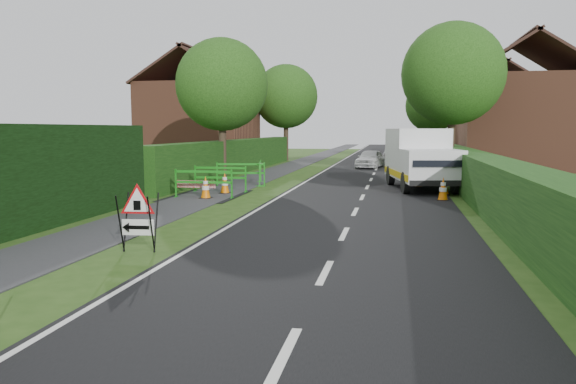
{
  "coord_description": "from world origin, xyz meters",
  "views": [
    {
      "loc": [
        3.6,
        -8.04,
        2.38
      ],
      "look_at": [
        1.14,
        4.82,
        0.91
      ],
      "focal_mm": 35.0,
      "sensor_mm": 36.0,
      "label": 1
    }
  ],
  "objects": [
    {
      "name": "traffic_cone_0",
      "position": [
        5.19,
        11.2,
        0.39
      ],
      "size": [
        0.38,
        0.38,
        0.79
      ],
      "color": "black",
      "rests_on": "ground"
    },
    {
      "name": "traffic_cone_3",
      "position": [
        -2.78,
        10.22,
        0.39
      ],
      "size": [
        0.38,
        0.38,
        0.79
      ],
      "color": "black",
      "rests_on": "ground"
    },
    {
      "name": "tree_fw",
      "position": [
        -4.6,
        34.0,
        4.83
      ],
      "size": [
        4.8,
        4.8,
        7.24
      ],
      "color": "#2D2116",
      "rests_on": "ground"
    },
    {
      "name": "road_surface",
      "position": [
        2.5,
        35.0,
        0.0
      ],
      "size": [
        6.0,
        90.0,
        0.02
      ],
      "primitive_type": "cube",
      "color": "black",
      "rests_on": "ground"
    },
    {
      "name": "redwhite_plank",
      "position": [
        -3.32,
        10.69,
        0.0
      ],
      "size": [
        1.5,
        0.11,
        0.25
      ],
      "primitive_type": "cube",
      "rotation": [
        0.0,
        0.0,
        -0.05
      ],
      "color": "red",
      "rests_on": "ground"
    },
    {
      "name": "hedge_east",
      "position": [
        6.5,
        16.0,
        0.0
      ],
      "size": [
        1.2,
        50.0,
        1.5
      ],
      "primitive_type": "cube",
      "color": "#14380F",
      "rests_on": "ground"
    },
    {
      "name": "ground",
      "position": [
        0.0,
        0.0,
        0.0
      ],
      "size": [
        120.0,
        120.0,
        0.0
      ],
      "primitive_type": "plane",
      "color": "#274714",
      "rests_on": "ground"
    },
    {
      "name": "house_west",
      "position": [
        -10.0,
        30.0,
        2.9
      ],
      "size": [
        7.5,
        7.4,
        7.88
      ],
      "color": "brown",
      "rests_on": "ground"
    },
    {
      "name": "works_van",
      "position": [
        4.59,
        14.96,
        1.27
      ],
      "size": [
        2.95,
        5.54,
        2.4
      ],
      "rotation": [
        0.0,
        0.0,
        0.18
      ],
      "color": "silver",
      "rests_on": "ground"
    },
    {
      "name": "tree_nw",
      "position": [
        -4.6,
        18.0,
        4.48
      ],
      "size": [
        4.4,
        4.4,
        6.7
      ],
      "color": "#2D2116",
      "rests_on": "ground"
    },
    {
      "name": "tree_fe",
      "position": [
        6.4,
        38.0,
        4.22
      ],
      "size": [
        4.2,
        4.2,
        6.33
      ],
      "color": "#2D2116",
      "rests_on": "ground"
    },
    {
      "name": "tree_ne",
      "position": [
        6.4,
        22.0,
        5.17
      ],
      "size": [
        5.2,
        5.2,
        7.79
      ],
      "color": "#2D2116",
      "rests_on": "ground"
    },
    {
      "name": "house_east_b",
      "position": [
        12.0,
        42.0,
        2.9
      ],
      "size": [
        7.5,
        7.4,
        7.88
      ],
      "color": "brown",
      "rests_on": "ground"
    },
    {
      "name": "traffic_cone_4",
      "position": [
        -2.58,
        11.81,
        0.39
      ],
      "size": [
        0.38,
        0.38,
        0.79
      ],
      "color": "black",
      "rests_on": "ground"
    },
    {
      "name": "traffic_cone_2",
      "position": [
        4.59,
        15.62,
        0.39
      ],
      "size": [
        0.38,
        0.38,
        0.79
      ],
      "color": "black",
      "rests_on": "ground"
    },
    {
      "name": "house_east_a",
      "position": [
        11.0,
        28.0,
        2.9
      ],
      "size": [
        7.5,
        7.4,
        7.88
      ],
      "color": "brown",
      "rests_on": "ground"
    },
    {
      "name": "traffic_cone_1",
      "position": [
        5.38,
        12.94,
        0.39
      ],
      "size": [
        0.38,
        0.38,
        0.79
      ],
      "color": "black",
      "rests_on": "ground"
    },
    {
      "name": "footpath",
      "position": [
        -3.0,
        35.0,
        0.01
      ],
      "size": [
        2.0,
        90.0,
        0.02
      ],
      "primitive_type": "cube",
      "color": "#2D2D30",
      "rests_on": "ground"
    },
    {
      "name": "hatchback_car",
      "position": [
        2.09,
        26.76,
        0.57
      ],
      "size": [
        1.93,
        3.55,
        1.15
      ],
      "primitive_type": "imported",
      "rotation": [
        0.0,
        0.0,
        -0.18
      ],
      "color": "silver",
      "rests_on": "ground"
    },
    {
      "name": "ped_barrier_2",
      "position": [
        -2.77,
        14.66,
        0.63
      ],
      "size": [
        2.09,
        0.65,
        1.0
      ],
      "rotation": [
        0.0,
        0.0,
        0.15
      ],
      "color": "#187C16",
      "rests_on": "ground"
    },
    {
      "name": "ped_barrier_1",
      "position": [
        -2.92,
        12.33,
        0.63
      ],
      "size": [
        2.06,
        0.35,
        1.0
      ],
      "rotation": [
        0.0,
        0.0,
        0.0
      ],
      "color": "#187C16",
      "rests_on": "ground"
    },
    {
      "name": "hedge_west_far",
      "position": [
        -5.0,
        22.0,
        0.0
      ],
      "size": [
        1.0,
        24.0,
        1.8
      ],
      "primitive_type": "cube",
      "color": "#14380F",
      "rests_on": "ground"
    },
    {
      "name": "ped_barrier_3",
      "position": [
        -2.16,
        15.59,
        0.63
      ],
      "size": [
        0.78,
        2.09,
        1.0
      ],
      "rotation": [
        0.0,
        0.0,
        1.78
      ],
      "color": "#187C16",
      "rests_on": "ground"
    },
    {
      "name": "triangle_sign",
      "position": [
        -1.26,
        1.83,
        0.79
      ],
      "size": [
        0.83,
        0.83,
        1.13
      ],
      "rotation": [
        0.0,
        0.0,
        0.07
      ],
      "color": "black",
      "rests_on": "ground"
    },
    {
      "name": "ped_barrier_0",
      "position": [
        -2.91,
        10.41,
        0.63
      ],
      "size": [
        2.07,
        0.45,
        1.0
      ],
      "rotation": [
        0.0,
        0.0,
        0.05
      ],
      "color": "#187C16",
      "rests_on": "ground"
    }
  ]
}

